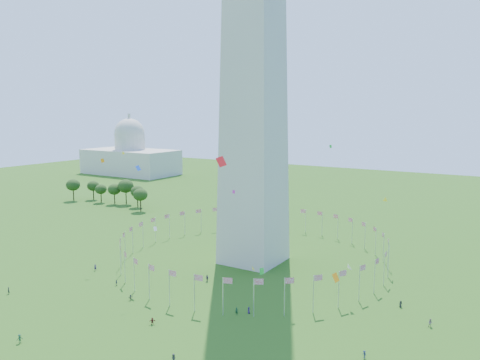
% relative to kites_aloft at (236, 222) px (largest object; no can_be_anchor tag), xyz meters
% --- Properties ---
extents(ground, '(600.00, 600.00, 0.00)m').
position_rel_kites_aloft_xyz_m(ground, '(-10.10, -23.88, -18.93)').
color(ground, '#214C11').
rests_on(ground, ground).
extents(flag_ring, '(80.24, 80.24, 9.00)m').
position_rel_kites_aloft_xyz_m(flag_ring, '(-10.10, 26.12, -14.43)').
color(flag_ring, silver).
rests_on(flag_ring, ground).
extents(capitol_building, '(70.00, 35.00, 46.00)m').
position_rel_kites_aloft_xyz_m(capitol_building, '(-190.10, 156.12, 4.07)').
color(capitol_building, beige).
rests_on(capitol_building, ground).
extents(crowd, '(95.56, 69.15, 1.96)m').
position_rel_kites_aloft_xyz_m(crowd, '(0.82, -24.78, -18.07)').
color(crowd, '#351A4E').
rests_on(crowd, ground).
extents(kites_aloft, '(113.95, 68.42, 33.94)m').
position_rel_kites_aloft_xyz_m(kites_aloft, '(0.00, 0.00, 0.00)').
color(kites_aloft, white).
rests_on(kites_aloft, ground).
extents(tree_line_west, '(55.31, 16.08, 12.26)m').
position_rel_kites_aloft_xyz_m(tree_line_west, '(-114.77, 67.13, -13.59)').
color(tree_line_west, '#2B4E1A').
rests_on(tree_line_west, ground).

